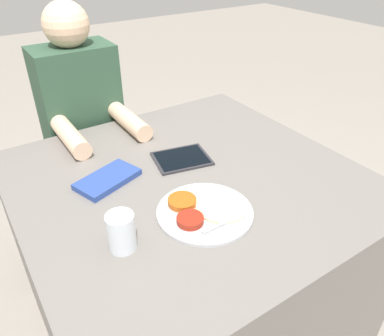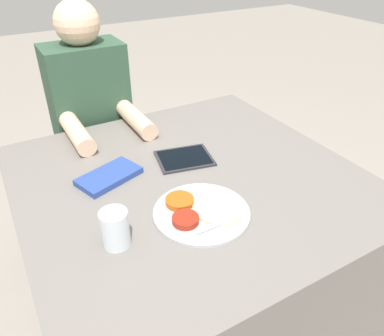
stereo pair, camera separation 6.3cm
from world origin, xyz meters
name	(u,v)px [view 1 (the left image)]	position (x,y,z in m)	size (l,w,h in m)	color
ground_plane	(189,320)	(0.00, 0.00, 0.00)	(12.00, 12.00, 0.00)	gray
dining_table	(189,259)	(0.00, 0.00, 0.38)	(1.08, 1.06, 0.77)	slate
thali_tray	(204,211)	(-0.07, -0.18, 0.78)	(0.28, 0.28, 0.03)	#B7BABF
red_notebook	(108,180)	(-0.23, 0.12, 0.78)	(0.23, 0.17, 0.02)	silver
tablet_device	(182,159)	(0.04, 0.10, 0.77)	(0.22, 0.19, 0.01)	#28282D
person_diner	(88,151)	(-0.13, 0.65, 0.59)	(0.32, 0.48, 1.24)	black
drinking_glass	(121,232)	(-0.32, -0.18, 0.82)	(0.07, 0.07, 0.10)	silver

